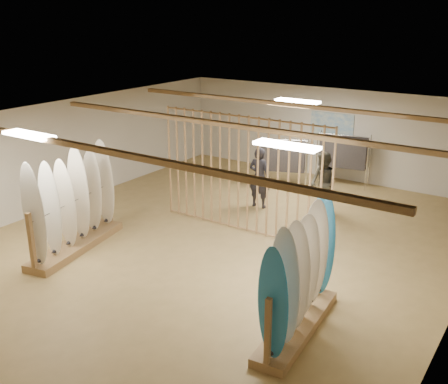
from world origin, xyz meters
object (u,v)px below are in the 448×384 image
Objects in this scene: shopper_b at (323,180)px; rack_left at (74,217)px; clothing_rack_a at (282,156)px; rack_right at (299,293)px; shopper_a at (259,174)px; clothing_rack_b at (343,152)px.

rack_left is at bearing -88.53° from shopper_b.
clothing_rack_a is 2.18m from shopper_b.
rack_right reaches higher than shopper_a.
rack_left reaches higher than shopper_b.
clothing_rack_a is 1.88m from clothing_rack_b.
shopper_a is (-3.44, 4.67, 0.24)m from rack_right.
clothing_rack_a is at bearing 114.99° from rack_right.
clothing_rack_a is 0.84× the size of shopper_b.
rack_left reaches higher than clothing_rack_a.
clothing_rack_b reaches higher than clothing_rack_a.
clothing_rack_a is at bearing -146.28° from clothing_rack_b.
rack_right is 1.37× the size of shopper_a.
clothing_rack_b is 2.53m from shopper_b.
shopper_a is at bearing -103.88° from clothing_rack_a.
rack_left is 6.20m from shopper_b.
rack_left is at bearing -127.46° from clothing_rack_a.
rack_left is at bearing 173.69° from rack_right.
clothing_rack_b is (-2.30, 7.66, 0.34)m from rack_right.
shopper_a is (2.02, 4.54, 0.18)m from rack_left.
shopper_a reaches higher than clothing_rack_b.
rack_right is at bearing -82.85° from clothing_rack_b.
shopper_b is (1.59, 0.50, -0.02)m from shopper_a.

